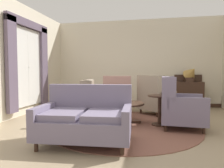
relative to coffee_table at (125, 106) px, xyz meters
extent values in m
plane|color=#9E896B|center=(0.01, -0.59, -0.38)|extent=(9.12, 9.12, 0.00)
cube|color=beige|center=(0.01, 2.67, 1.10)|extent=(5.84, 0.08, 2.96)
cube|color=beige|center=(-2.83, 0.39, 1.10)|extent=(0.08, 4.56, 2.96)
cube|color=#382319|center=(0.01, 2.61, -0.32)|extent=(5.68, 0.03, 0.12)
cylinder|color=brown|center=(0.01, -0.29, -0.37)|extent=(3.18, 3.18, 0.01)
cube|color=silver|center=(-2.77, 0.53, 0.90)|extent=(0.03, 1.12, 2.03)
cube|color=white|center=(-2.76, 0.53, 0.90)|extent=(0.02, 1.20, 2.11)
cube|color=white|center=(-2.75, 0.53, 0.90)|extent=(0.02, 0.04, 2.03)
cube|color=white|center=(-2.75, 0.53, 0.90)|extent=(0.02, 1.12, 0.04)
cube|color=#605166|center=(-2.71, -0.21, 0.95)|extent=(0.10, 0.32, 2.33)
cube|color=#605166|center=(-2.71, 1.27, 0.95)|extent=(0.10, 0.32, 2.33)
cube|color=#605166|center=(-2.71, 0.53, 2.08)|extent=(0.10, 1.80, 0.20)
cylinder|color=#382319|center=(0.00, 0.00, 0.07)|extent=(0.87, 0.87, 0.04)
cylinder|color=#382319|center=(0.00, 0.00, -0.14)|extent=(0.10, 0.10, 0.38)
cube|color=#382319|center=(0.22, 0.00, -0.34)|extent=(0.28, 0.06, 0.07)
cube|color=#382319|center=(-0.10, 0.20, -0.34)|extent=(0.18, 0.28, 0.07)
cube|color=#382319|center=(-0.11, -0.19, -0.34)|extent=(0.19, 0.27, 0.07)
cylinder|color=#384C93|center=(-0.06, 0.01, 0.10)|extent=(0.10, 0.10, 0.02)
ellipsoid|color=#384C93|center=(-0.06, 0.01, 0.22)|extent=(0.19, 0.19, 0.22)
cylinder|color=#384C93|center=(-0.06, 0.01, 0.38)|extent=(0.08, 0.08, 0.10)
torus|color=#384C93|center=(-0.06, 0.01, 0.43)|extent=(0.13, 0.13, 0.02)
cube|color=slate|center=(-0.44, -1.49, -0.09)|extent=(1.51, 1.01, 0.30)
cube|color=slate|center=(-0.47, -1.11, 0.31)|extent=(1.46, 0.24, 0.50)
cube|color=slate|center=(-0.76, -1.55, 0.11)|extent=(0.63, 0.75, 0.10)
cube|color=slate|center=(-0.12, -1.51, 0.11)|extent=(0.63, 0.75, 0.10)
cube|color=slate|center=(-1.11, -1.59, 0.15)|extent=(0.17, 0.82, 0.19)
cube|color=slate|center=(0.23, -1.49, 0.15)|extent=(0.17, 0.82, 0.19)
cylinder|color=#382319|center=(-1.04, -1.91, -0.31)|extent=(0.06, 0.06, 0.14)
cylinder|color=#382319|center=(0.21, -1.82, -0.31)|extent=(0.06, 0.06, 0.14)
cylinder|color=#382319|center=(-1.09, -1.16, -0.31)|extent=(0.06, 0.06, 0.14)
cylinder|color=#382319|center=(0.16, -1.07, -0.31)|extent=(0.06, 0.06, 0.14)
cube|color=slate|center=(1.22, -0.23, -0.08)|extent=(0.88, 0.85, 0.31)
cube|color=slate|center=(0.87, -0.22, 0.38)|extent=(0.17, 0.82, 0.60)
cube|color=slate|center=(0.94, -0.58, 0.45)|extent=(0.20, 0.11, 0.46)
cube|color=slate|center=(0.97, 0.14, 0.45)|extent=(0.20, 0.11, 0.46)
cube|color=slate|center=(1.25, -0.59, 0.19)|extent=(0.75, 0.13, 0.23)
cube|color=slate|center=(1.28, 0.12, 0.19)|extent=(0.75, 0.13, 0.23)
cylinder|color=#382319|center=(1.55, -0.58, -0.31)|extent=(0.06, 0.06, 0.14)
cylinder|color=#382319|center=(1.58, 0.08, -0.31)|extent=(0.06, 0.06, 0.14)
cylinder|color=#382319|center=(0.86, -0.55, -0.31)|extent=(0.06, 0.06, 0.14)
cylinder|color=#382319|center=(0.89, 0.11, -0.31)|extent=(0.06, 0.06, 0.14)
cube|color=gray|center=(0.72, 1.17, -0.09)|extent=(1.08, 1.08, 0.29)
cube|color=gray|center=(0.51, 0.93, 0.37)|extent=(0.65, 0.59, 0.64)
cube|color=gray|center=(0.81, 0.79, 0.45)|extent=(0.21, 0.22, 0.49)
cube|color=gray|center=(0.32, 1.21, 0.45)|extent=(0.21, 0.22, 0.49)
cube|color=gray|center=(0.99, 1.00, 0.16)|extent=(0.53, 0.59, 0.21)
cube|color=gray|center=(0.51, 1.42, 0.16)|extent=(0.53, 0.59, 0.21)
cylinder|color=#382319|center=(1.14, 1.22, -0.31)|extent=(0.06, 0.06, 0.14)
cylinder|color=#382319|center=(0.71, 1.60, -0.31)|extent=(0.06, 0.06, 0.14)
cylinder|color=#382319|center=(0.73, 0.75, -0.31)|extent=(0.06, 0.06, 0.14)
cylinder|color=#382319|center=(0.29, 1.13, -0.31)|extent=(0.06, 0.06, 0.14)
cube|color=tan|center=(-0.39, 1.31, -0.08)|extent=(0.86, 0.91, 0.31)
cube|color=tan|center=(-0.35, 0.98, 0.37)|extent=(0.78, 0.24, 0.60)
cube|color=tan|center=(-0.03, 1.11, 0.44)|extent=(0.12, 0.21, 0.45)
cube|color=tan|center=(-0.69, 1.03, 0.44)|extent=(0.12, 0.21, 0.45)
cube|color=tan|center=(-0.07, 1.41, 0.18)|extent=(0.19, 0.72, 0.22)
cube|color=tan|center=(-0.73, 1.32, 0.18)|extent=(0.19, 0.72, 0.22)
cylinder|color=#382319|center=(-0.14, 1.68, -0.31)|extent=(0.06, 0.06, 0.14)
cylinder|color=#382319|center=(-0.73, 1.60, -0.31)|extent=(0.06, 0.06, 0.14)
cylinder|color=#382319|center=(-0.05, 1.03, -0.31)|extent=(0.06, 0.06, 0.14)
cylinder|color=#382319|center=(-0.65, 0.95, -0.31)|extent=(0.06, 0.06, 0.14)
cube|color=gray|center=(-1.15, -0.04, -0.09)|extent=(0.95, 1.00, 0.30)
cube|color=gray|center=(-0.83, 0.04, 0.33)|extent=(0.33, 0.85, 0.53)
cube|color=gray|center=(-1.01, 0.38, 0.39)|extent=(0.22, 0.14, 0.40)
cube|color=gray|center=(-0.84, -0.35, 0.39)|extent=(0.22, 0.14, 0.40)
cube|color=gray|center=(-1.28, 0.31, 0.17)|extent=(0.69, 0.25, 0.22)
cube|color=gray|center=(-1.11, -0.41, 0.17)|extent=(0.69, 0.25, 0.22)
cylinder|color=#382319|center=(-1.53, 0.22, -0.31)|extent=(0.06, 0.06, 0.14)
cylinder|color=#382319|center=(-1.37, -0.44, -0.31)|extent=(0.06, 0.06, 0.14)
cylinder|color=#382319|center=(-0.92, 0.37, -0.31)|extent=(0.06, 0.06, 0.14)
cylinder|color=#382319|center=(-0.77, -0.30, -0.31)|extent=(0.06, 0.06, 0.14)
cylinder|color=#382319|center=(0.76, -0.09, 0.27)|extent=(0.51, 0.51, 0.03)
cylinder|color=#382319|center=(0.76, -0.09, -0.06)|extent=(0.07, 0.07, 0.63)
cylinder|color=#382319|center=(0.76, -0.09, -0.36)|extent=(0.33, 0.33, 0.04)
cube|color=#382319|center=(1.75, 2.37, 0.09)|extent=(0.87, 0.41, 0.74)
cube|color=#382319|center=(1.75, 2.56, 0.58)|extent=(0.87, 0.04, 0.23)
cube|color=#382319|center=(1.37, 2.21, -0.33)|extent=(0.06, 0.06, 0.10)
cube|color=#382319|center=(2.13, 2.21, -0.33)|extent=(0.06, 0.06, 0.10)
cube|color=#382319|center=(1.37, 2.53, -0.33)|extent=(0.06, 0.06, 0.10)
cube|color=#382319|center=(2.13, 2.53, -0.33)|extent=(0.06, 0.06, 0.10)
cube|color=#382319|center=(1.75, 2.35, 0.54)|extent=(0.24, 0.24, 0.14)
cone|color=#B28942|center=(1.81, 2.27, 0.78)|extent=(0.58, 0.64, 0.53)
camera|label=1|loc=(0.61, -4.54, 0.77)|focal=32.76mm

